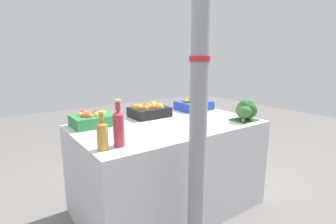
# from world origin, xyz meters

# --- Properties ---
(ground_plane) EXTENTS (10.00, 10.00, 0.00)m
(ground_plane) POSITION_xyz_m (0.00, 0.00, 0.00)
(ground_plane) COLOR slate
(market_table) EXTENTS (1.56, 0.93, 0.79)m
(market_table) POSITION_xyz_m (0.00, 0.00, 0.40)
(market_table) COLOR silver
(market_table) RESTS_ON ground_plane
(support_pole) EXTENTS (0.12, 0.12, 2.51)m
(support_pole) POSITION_xyz_m (-0.25, -0.65, 1.25)
(support_pole) COLOR gray
(support_pole) RESTS_ON ground_plane
(apple_crate) EXTENTS (0.35, 0.27, 0.13)m
(apple_crate) POSITION_xyz_m (-0.55, 0.31, 0.85)
(apple_crate) COLOR #2D8442
(apple_crate) RESTS_ON market_table
(orange_crate) EXTENTS (0.35, 0.27, 0.13)m
(orange_crate) POSITION_xyz_m (-0.01, 0.31, 0.85)
(orange_crate) COLOR black
(orange_crate) RESTS_ON market_table
(carrot_crate) EXTENTS (0.35, 0.27, 0.13)m
(carrot_crate) POSITION_xyz_m (0.56, 0.31, 0.84)
(carrot_crate) COLOR #2847B7
(carrot_crate) RESTS_ON market_table
(broccoli_pile) EXTENTS (0.24, 0.20, 0.19)m
(broccoli_pile) POSITION_xyz_m (0.62, -0.32, 0.89)
(broccoli_pile) COLOR #2D602D
(broccoli_pile) RESTS_ON market_table
(juice_bottle_amber) EXTENTS (0.07, 0.07, 0.24)m
(juice_bottle_amber) POSITION_xyz_m (-0.70, -0.28, 0.89)
(juice_bottle_amber) COLOR gold
(juice_bottle_amber) RESTS_ON market_table
(juice_bottle_ruby) EXTENTS (0.07, 0.07, 0.31)m
(juice_bottle_ruby) POSITION_xyz_m (-0.59, -0.28, 0.92)
(juice_bottle_ruby) COLOR #B2333D
(juice_bottle_ruby) RESTS_ON market_table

